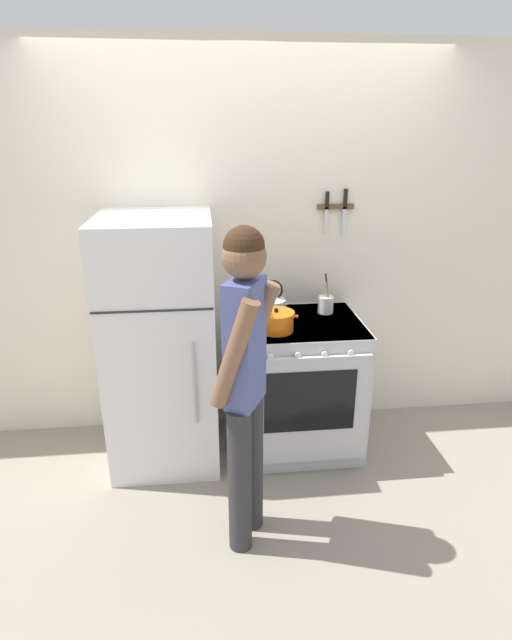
% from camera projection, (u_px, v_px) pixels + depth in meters
% --- Properties ---
extents(ground_plane, '(14.00, 14.00, 0.00)m').
position_uv_depth(ground_plane, '(249.00, 417.00, 3.76)').
color(ground_plane, gray).
extents(wall_back, '(10.00, 0.06, 2.55)m').
position_uv_depth(wall_back, '(247.00, 250.00, 3.32)').
color(wall_back, silver).
rests_on(wall_back, ground_plane).
extents(refrigerator, '(0.66, 0.73, 1.57)m').
position_uv_depth(refrigerator, '(162.00, 344.00, 3.09)').
color(refrigerator, white).
rests_on(refrigerator, ground_plane).
extents(stove_range, '(0.78, 0.71, 0.89)m').
position_uv_depth(stove_range, '(299.00, 384.00, 3.29)').
color(stove_range, silver).
rests_on(stove_range, ground_plane).
extents(dutch_oven_pot, '(0.27, 0.22, 0.15)m').
position_uv_depth(dutch_oven_pot, '(276.00, 321.00, 2.99)').
color(dutch_oven_pot, orange).
rests_on(dutch_oven_pot, stove_range).
extents(tea_kettle, '(0.23, 0.18, 0.24)m').
position_uv_depth(tea_kettle, '(272.00, 305.00, 3.23)').
color(tea_kettle, silver).
rests_on(tea_kettle, stove_range).
extents(utensil_jar, '(0.10, 0.10, 0.27)m').
position_uv_depth(utensil_jar, '(326.00, 304.00, 3.28)').
color(utensil_jar, silver).
rests_on(utensil_jar, stove_range).
extents(person, '(0.37, 0.41, 1.66)m').
position_uv_depth(person, '(245.00, 377.00, 2.34)').
color(person, '#2D2D30').
rests_on(person, ground_plane).
extents(wall_knife_strip, '(0.24, 0.03, 0.30)m').
position_uv_depth(wall_knife_strip, '(336.00, 206.00, 3.23)').
color(wall_knife_strip, brown).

